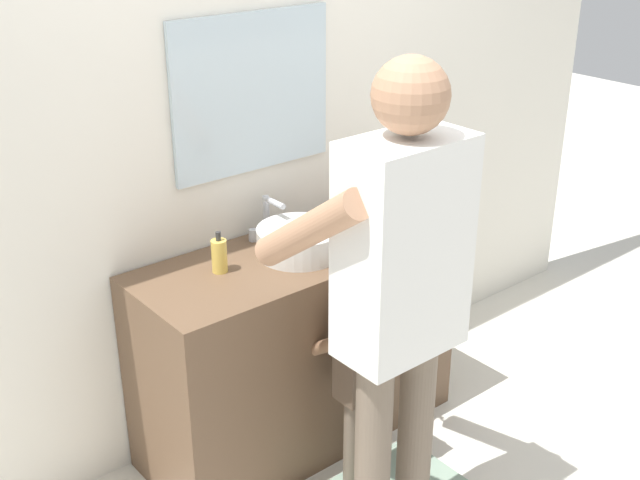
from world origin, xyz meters
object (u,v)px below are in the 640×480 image
object	(u,v)px
soap_bottle	(219,255)
adult_parent	(398,279)
child_toddler	(362,365)
toothbrush_cup	(369,216)

from	to	relation	value
soap_bottle	adult_parent	size ratio (longest dim) A/B	0.09
soap_bottle	child_toddler	world-z (taller)	soap_bottle
child_toddler	adult_parent	bearing A→B (deg)	-113.24
child_toddler	adult_parent	xyz separation A→B (m)	(-0.13, -0.30, 0.54)
child_toddler	adult_parent	size ratio (longest dim) A/B	0.51
toothbrush_cup	soap_bottle	size ratio (longest dim) A/B	1.25
child_toddler	toothbrush_cup	bearing A→B (deg)	45.30
toothbrush_cup	child_toddler	size ratio (longest dim) A/B	0.23
toothbrush_cup	child_toddler	bearing A→B (deg)	-134.70
child_toddler	adult_parent	distance (m)	0.63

